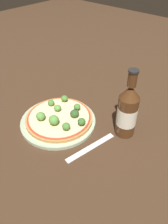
{
  "coord_description": "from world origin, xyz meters",
  "views": [
    {
      "loc": [
        0.46,
        -0.37,
        0.52
      ],
      "look_at": [
        0.08,
        0.06,
        0.06
      ],
      "focal_mm": 35.0,
      "sensor_mm": 36.0,
      "label": 1
    }
  ],
  "objects": [
    {
      "name": "broccoli_floret_1",
      "position": [
        0.04,
        0.05,
        0.04
      ],
      "size": [
        0.03,
        0.03,
        0.03
      ],
      "color": "#89A866",
      "rests_on": "pizza"
    },
    {
      "name": "ground_plane",
      "position": [
        0.0,
        0.0,
        0.0
      ],
      "size": [
        3.0,
        3.0,
        0.0
      ],
      "primitive_type": "plane",
      "color": "#3D2819"
    },
    {
      "name": "fork",
      "position": [
        0.16,
        -0.01,
        0.0
      ],
      "size": [
        0.05,
        0.18,
        0.0
      ],
      "rotation": [
        0.0,
        0.0,
        1.39
      ],
      "color": "silver",
      "rests_on": "ground_plane"
    },
    {
      "name": "broccoli_floret_0",
      "position": [
        -0.07,
        0.04,
        0.04
      ],
      "size": [
        0.02,
        0.02,
        0.02
      ],
      "color": "#89A866",
      "rests_on": "pizza"
    },
    {
      "name": "beer_bottle",
      "position": [
        0.2,
        0.12,
        0.09
      ],
      "size": [
        0.07,
        0.07,
        0.24
      ],
      "color": "#472814",
      "rests_on": "ground_plane"
    },
    {
      "name": "broccoli_floret_2",
      "position": [
        -0.05,
        0.08,
        0.04
      ],
      "size": [
        0.03,
        0.03,
        0.03
      ],
      "color": "#89A866",
      "rests_on": "pizza"
    },
    {
      "name": "broccoli_floret_4",
      "position": [
        0.07,
        -0.02,
        0.04
      ],
      "size": [
        0.03,
        0.03,
        0.03
      ],
      "color": "#89A866",
      "rests_on": "pizza"
    },
    {
      "name": "broccoli_floret_3",
      "position": [
        -0.02,
        0.03,
        0.04
      ],
      "size": [
        0.03,
        0.03,
        0.03
      ],
      "color": "#89A866",
      "rests_on": "pizza"
    },
    {
      "name": "broccoli_floret_8",
      "position": [
        0.03,
        0.08,
        0.04
      ],
      "size": [
        0.02,
        0.02,
        0.03
      ],
      "color": "#89A866",
      "rests_on": "pizza"
    },
    {
      "name": "broccoli_floret_6",
      "position": [
        -0.03,
        -0.04,
        0.04
      ],
      "size": [
        0.03,
        0.03,
        0.03
      ],
      "color": "#89A866",
      "rests_on": "pizza"
    },
    {
      "name": "pizza",
      "position": [
        -0.0,
        0.01,
        0.02
      ],
      "size": [
        0.24,
        0.24,
        0.01
      ],
      "color": "#B77F42",
      "rests_on": "plate"
    },
    {
      "name": "broccoli_floret_5",
      "position": [
        0.02,
        -0.03,
        0.05
      ],
      "size": [
        0.03,
        0.03,
        0.04
      ],
      "color": "#89A866",
      "rests_on": "pizza"
    },
    {
      "name": "plate",
      "position": [
        -0.0,
        0.01,
        0.01
      ],
      "size": [
        0.27,
        0.27,
        0.01
      ],
      "color": "#A3B293",
      "rests_on": "ground_plane"
    },
    {
      "name": "broccoli_floret_7",
      "position": [
        0.09,
        0.03,
        0.04
      ],
      "size": [
        0.03,
        0.03,
        0.03
      ],
      "color": "#89A866",
      "rests_on": "pizza"
    }
  ]
}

